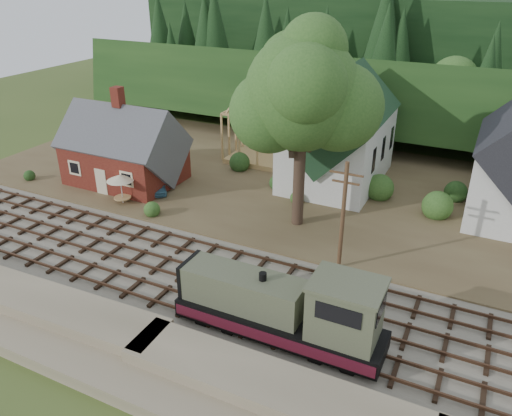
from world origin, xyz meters
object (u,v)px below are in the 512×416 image
at_px(locomotive, 286,310).
at_px(car_green, 102,175).
at_px(car_blue, 158,186).
at_px(patio_set, 120,179).

distance_m(locomotive, car_green, 27.58).
relative_size(locomotive, car_blue, 3.52).
distance_m(locomotive, car_blue, 22.41).
relative_size(car_green, patio_set, 1.54).
xyz_separation_m(car_green, patio_set, (4.79, -2.87, 1.56)).
bearing_deg(patio_set, locomotive, -26.66).
bearing_deg(locomotive, patio_set, 153.34).
relative_size(locomotive, car_green, 2.90).
height_order(car_blue, patio_set, patio_set).
relative_size(car_blue, car_green, 0.83).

